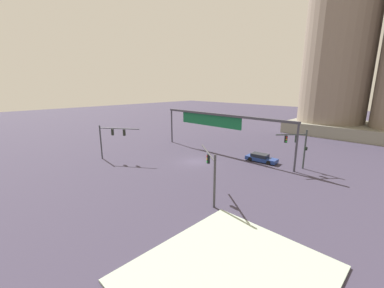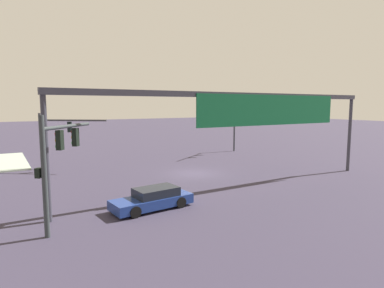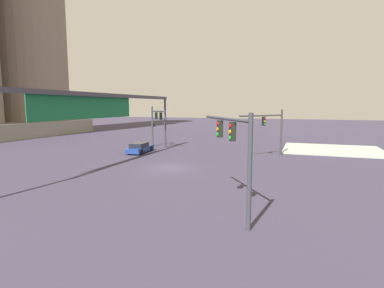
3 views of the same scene
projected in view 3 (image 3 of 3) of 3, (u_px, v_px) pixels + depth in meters
name	position (u px, v px, depth m)	size (l,w,h in m)	color
ground_plane	(169.00, 168.00, 27.94)	(217.95, 217.95, 0.00)	#383246
sidewalk_corner	(332.00, 150.00, 38.89)	(10.33, 11.71, 0.15)	#A1B19F
traffic_signal_near_corner	(234.00, 142.00, 15.27)	(5.50, 3.80, 5.31)	#353841
traffic_signal_opposite_side	(272.00, 125.00, 33.98)	(5.19, 4.00, 5.19)	#37373B
traffic_signal_cross_street	(155.00, 121.00, 41.43)	(3.20, 3.45, 5.49)	#373E3F
overhead_sign_gantry	(102.00, 105.00, 28.44)	(25.40, 0.43, 6.76)	#3B3A46
sedan_car_approaching	(140.00, 148.00, 36.87)	(4.81, 2.12, 1.21)	navy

